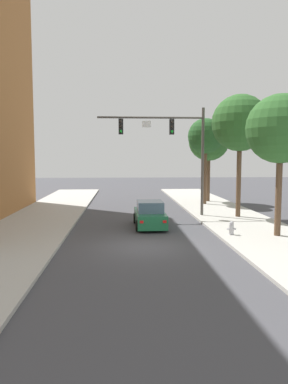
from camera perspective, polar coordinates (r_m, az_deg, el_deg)
The scene contains 10 objects.
ground_plane at distance 17.56m, azimuth 0.10°, elevation -8.51°, with size 120.00×120.00×0.00m, color #424247.
sidewalk_left at distance 18.33m, azimuth -20.84°, elevation -8.03°, with size 5.00×60.00×0.15m, color #B2AFA8.
sidewalk_right at distance 19.07m, azimuth 20.16°, elevation -7.49°, with size 5.00×60.00×0.15m, color #B2AFA8.
traffic_signal_mast at distance 25.74m, azimuth 4.46°, elevation 7.96°, with size 7.41×0.38×7.50m.
car_lead_green at distance 22.32m, azimuth 0.90°, elevation -3.62°, with size 1.88×4.26×1.60m.
fire_hydrant at distance 20.01m, azimuth 13.44°, elevation -5.45°, with size 0.48×0.24×0.72m.
street_tree_nearest at distance 20.20m, azimuth 20.47°, elevation 9.10°, with size 3.54×3.54×7.30m.
street_tree_second at distance 26.04m, azimuth 14.69°, elevation 10.27°, with size 3.83×3.83×8.31m.
street_tree_third at distance 32.59m, azimuth 9.53°, elevation 8.47°, with size 3.06×3.06×7.45m.
street_tree_farthest at distance 34.63m, azimuth 10.05°, elevation 7.84°, with size 3.74×3.74×7.50m.
Camera 1 is at (-1.07, -17.01, 4.22)m, focal length 34.34 mm.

